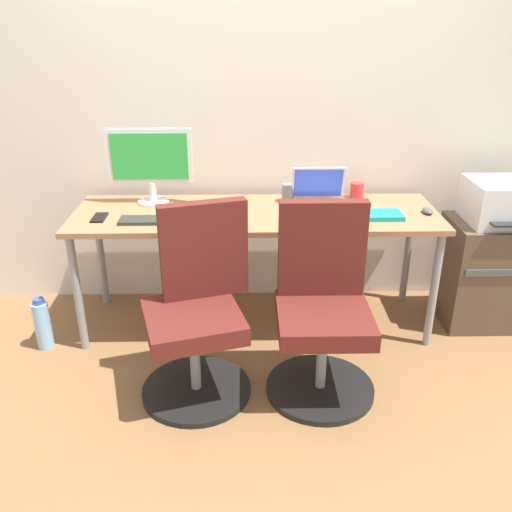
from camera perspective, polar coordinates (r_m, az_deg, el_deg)
The scene contains 18 objects.
ground_plane at distance 3.38m, azimuth -0.02°, elevation -6.85°, with size 5.28×5.28×0.00m, color brown.
back_wall at distance 3.31m, azimuth -0.15°, elevation 16.55°, with size 4.40×0.04×2.60m, color silver.
desk at distance 3.09m, azimuth -0.02°, elevation 3.63°, with size 2.04×0.63×0.71m.
office_chair_left at distance 2.65m, azimuth -6.12°, elevation -5.88°, with size 0.54×0.54×0.94m.
office_chair_right at distance 2.66m, azimuth 6.93°, elevation -5.72°, with size 0.54×0.54×0.94m.
side_cabinet at distance 3.54m, azimuth 23.13°, elevation -1.56°, with size 0.52×0.41×0.64m.
printer at distance 3.38m, azimuth 24.35°, elevation 5.16°, with size 0.38×0.40×0.24m.
water_bottle_on_floor at distance 3.29m, azimuth -21.39°, elevation -6.66°, with size 0.09×0.09×0.31m.
desktop_monitor at distance 3.21m, azimuth -10.99°, elevation 9.73°, with size 0.48×0.18×0.43m.
open_laptop at distance 3.14m, azimuth 6.63°, elevation 6.00°, with size 0.31×0.29×0.22m.
keyboard_by_monitor at distance 2.97m, azimuth -10.88°, elevation 3.70°, with size 0.34×0.12×0.02m, color #2D2D2D.
keyboard_by_laptop at distance 2.88m, azimuth 7.66°, elevation 3.26°, with size 0.34×0.12×0.02m, color #B7B7B7.
mouse_by_monitor at distance 3.14m, azimuth -1.63°, elevation 5.40°, with size 0.06×0.10×0.03m, color #2D2D2D.
mouse_by_laptop at distance 3.19m, azimuth 17.49°, elevation 4.55°, with size 0.06×0.10×0.03m, color #515156.
coffee_mug at distance 3.35m, azimuth 10.49°, elevation 6.78°, with size 0.08×0.08×0.09m, color red.
pen_cup at distance 3.23m, azimuth 3.35°, elevation 6.62°, with size 0.07×0.07×0.10m, color slate.
phone_near_monitor at distance 3.09m, azimuth -16.04°, elevation 3.88°, with size 0.07×0.14×0.01m, color black.
notebook at distance 3.06m, azimuth 13.09°, elevation 4.20°, with size 0.21×0.15×0.03m, color teal.
Camera 1 is at (-0.05, -2.89, 1.75)m, focal length 38.32 mm.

